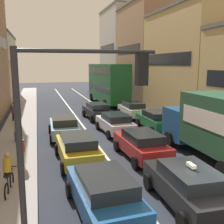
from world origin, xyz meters
name	(u,v)px	position (x,y,z in m)	size (l,w,h in m)	color
ground_plane	(210,223)	(0.00, 0.00, 0.00)	(140.00, 140.00, 0.00)	#2A2F3A
sidewalk_left	(23,117)	(-6.70, 20.00, 0.07)	(2.60, 64.00, 0.14)	#9D9D9D
lane_stripe_left	(75,115)	(-1.70, 20.00, 0.01)	(0.16, 60.00, 0.01)	silver
lane_stripe_right	(107,113)	(1.70, 20.00, 0.01)	(0.16, 60.00, 0.01)	silver
building_row_right	(161,57)	(9.90, 24.68, 5.93)	(7.20, 43.90, 14.29)	#B2ADA3
traffic_light_pole	(70,115)	(-4.45, -0.14, 3.82)	(3.58, 0.38, 5.50)	#2D2D33
removalist_box_truck	(218,125)	(3.70, 4.84, 1.97)	(2.77, 7.73, 3.58)	navy
taxi_centre_lane_front	(188,185)	(-0.15, 1.19, 0.80)	(2.18, 4.36, 1.66)	black
sedan_left_lane_front	(104,192)	(-3.21, 1.46, 0.80)	(2.26, 4.40, 1.49)	#194C8C
sedan_centre_lane_second	(141,144)	(0.10, 6.36, 0.80)	(2.17, 4.35, 1.49)	#A51E1E
wagon_left_lane_second	(77,148)	(-3.35, 6.60, 0.80)	(2.14, 4.34, 1.49)	#B29319
hatchback_centre_lane_third	(115,123)	(0.20, 11.86, 0.80)	(2.22, 4.38, 1.49)	silver
sedan_left_lane_third	(64,126)	(-3.55, 11.74, 0.80)	(2.13, 4.33, 1.49)	#759EB7
coupe_centre_lane_fourth	(97,111)	(0.06, 17.43, 0.80)	(2.28, 4.40, 1.49)	black
sedan_right_lane_behind_truck	(156,120)	(3.59, 12.08, 0.80)	(2.09, 4.32, 1.49)	#19592D
wagon_right_lane_far	(133,109)	(3.53, 17.29, 0.80)	(2.12, 4.33, 1.49)	beige
bus_mid_queue_primary	(108,82)	(3.44, 26.58, 2.83)	(3.09, 10.59, 5.06)	#1E6033
cyclist_on_sidewalk	(8,174)	(-6.47, 3.83, 0.85)	(0.50, 1.73, 1.72)	black
pedestrian_near_kerb	(16,129)	(-6.66, 11.08, 0.95)	(0.37, 0.45, 1.66)	#262D47
pedestrian_mid_sidewalk	(21,149)	(-6.13, 6.65, 0.95)	(0.34, 0.51, 1.66)	#262D47
pedestrian_far_sidewalk	(14,112)	(-7.33, 17.96, 0.95)	(0.44, 0.39, 1.66)	#262D47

